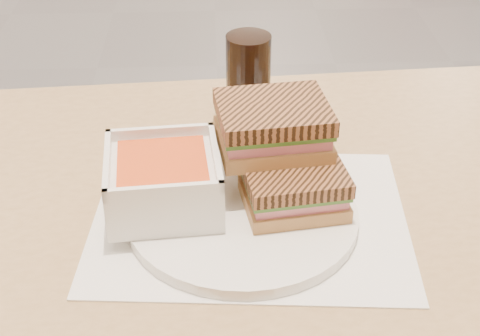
{
  "coord_description": "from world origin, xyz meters",
  "views": [
    {
      "loc": [
        -0.02,
        -2.67,
        1.27
      ],
      "look_at": [
        0.01,
        -2.0,
        0.82
      ],
      "focal_mm": 52.08,
      "sensor_mm": 36.0,
      "label": 1
    }
  ],
  "objects_px": {
    "panini_lower": "(294,187)",
    "soup_bowl": "(164,182)",
    "plate": "(243,215)",
    "main_table": "(298,269)",
    "cola_glass": "(248,81)"
  },
  "relations": [
    {
      "from": "soup_bowl",
      "to": "cola_glass",
      "type": "bearing_deg",
      "value": 63.12
    },
    {
      "from": "plate",
      "to": "panini_lower",
      "type": "distance_m",
      "value": 0.07
    },
    {
      "from": "plate",
      "to": "panini_lower",
      "type": "bearing_deg",
      "value": 7.87
    },
    {
      "from": "panini_lower",
      "to": "cola_glass",
      "type": "bearing_deg",
      "value": 100.33
    },
    {
      "from": "soup_bowl",
      "to": "panini_lower",
      "type": "xyz_separation_m",
      "value": [
        0.15,
        -0.01,
        -0.0
      ]
    },
    {
      "from": "plate",
      "to": "cola_glass",
      "type": "bearing_deg",
      "value": 85.41
    },
    {
      "from": "main_table",
      "to": "soup_bowl",
      "type": "relative_size",
      "value": 8.73
    },
    {
      "from": "main_table",
      "to": "soup_bowl",
      "type": "height_order",
      "value": "soup_bowl"
    },
    {
      "from": "soup_bowl",
      "to": "cola_glass",
      "type": "distance_m",
      "value": 0.25
    },
    {
      "from": "main_table",
      "to": "cola_glass",
      "type": "xyz_separation_m",
      "value": [
        -0.06,
        0.2,
        0.18
      ]
    },
    {
      "from": "main_table",
      "to": "panini_lower",
      "type": "distance_m",
      "value": 0.16
    },
    {
      "from": "panini_lower",
      "to": "soup_bowl",
      "type": "bearing_deg",
      "value": 176.88
    },
    {
      "from": "main_table",
      "to": "plate",
      "type": "bearing_deg",
      "value": -153.32
    },
    {
      "from": "panini_lower",
      "to": "cola_glass",
      "type": "height_order",
      "value": "cola_glass"
    },
    {
      "from": "cola_glass",
      "to": "panini_lower",
      "type": "bearing_deg",
      "value": -79.67
    }
  ]
}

